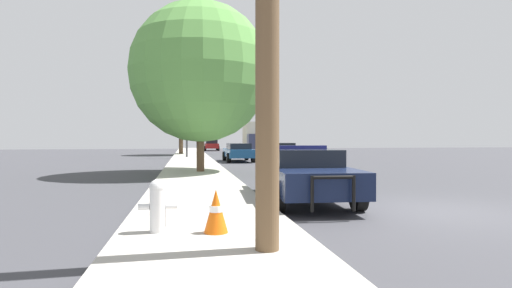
{
  "coord_description": "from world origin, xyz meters",
  "views": [
    {
      "loc": [
        -5.48,
        -8.04,
        1.62
      ],
      "look_at": [
        -1.81,
        12.98,
        1.32
      ],
      "focal_mm": 28.0,
      "sensor_mm": 36.0,
      "label": 1
    }
  ],
  "objects_px": {
    "car_background_midblock": "(238,152)",
    "tree_sidewalk_near": "(200,72)",
    "car_background_oncoming": "(283,151)",
    "fire_hydrant": "(158,204)",
    "traffic_light": "(209,116)",
    "traffic_cone": "(216,211)",
    "car_background_distant": "(211,145)",
    "tree_sidewalk_far": "(181,112)",
    "box_truck": "(256,137)",
    "police_car": "(303,172)"
  },
  "relations": [
    {
      "from": "car_background_distant",
      "to": "traffic_light",
      "type": "bearing_deg",
      "value": -94.1
    },
    {
      "from": "tree_sidewalk_near",
      "to": "tree_sidewalk_far",
      "type": "bearing_deg",
      "value": 93.1
    },
    {
      "from": "traffic_light",
      "to": "car_background_distant",
      "type": "bearing_deg",
      "value": 86.08
    },
    {
      "from": "traffic_light",
      "to": "tree_sidewalk_near",
      "type": "bearing_deg",
      "value": -94.87
    },
    {
      "from": "car_background_distant",
      "to": "tree_sidewalk_near",
      "type": "distance_m",
      "value": 34.66
    },
    {
      "from": "police_car",
      "to": "car_background_oncoming",
      "type": "xyz_separation_m",
      "value": [
        4.14,
        18.97,
        -0.04
      ]
    },
    {
      "from": "traffic_light",
      "to": "tree_sidewalk_near",
      "type": "height_order",
      "value": "tree_sidewalk_near"
    },
    {
      "from": "tree_sidewalk_near",
      "to": "box_truck",
      "type": "bearing_deg",
      "value": 74.65
    },
    {
      "from": "tree_sidewalk_near",
      "to": "traffic_cone",
      "type": "bearing_deg",
      "value": -90.79
    },
    {
      "from": "tree_sidewalk_near",
      "to": "traffic_cone",
      "type": "distance_m",
      "value": 12.58
    },
    {
      "from": "police_car",
      "to": "box_truck",
      "type": "relative_size",
      "value": 0.71
    },
    {
      "from": "tree_sidewalk_far",
      "to": "fire_hydrant",
      "type": "bearing_deg",
      "value": -89.88
    },
    {
      "from": "traffic_light",
      "to": "fire_hydrant",
      "type": "bearing_deg",
      "value": -95.04
    },
    {
      "from": "car_background_oncoming",
      "to": "tree_sidewalk_far",
      "type": "bearing_deg",
      "value": -51.17
    },
    {
      "from": "car_background_midblock",
      "to": "box_truck",
      "type": "xyz_separation_m",
      "value": [
        4.12,
        16.25,
        1.11
      ]
    },
    {
      "from": "car_background_midblock",
      "to": "tree_sidewalk_near",
      "type": "xyz_separation_m",
      "value": [
        -2.95,
        -9.49,
        3.91
      ]
    },
    {
      "from": "car_background_midblock",
      "to": "traffic_light",
      "type": "bearing_deg",
      "value": 109.15
    },
    {
      "from": "fire_hydrant",
      "to": "tree_sidewalk_near",
      "type": "xyz_separation_m",
      "value": [
        1.07,
        11.68,
        4.03
      ]
    },
    {
      "from": "box_truck",
      "to": "traffic_cone",
      "type": "bearing_deg",
      "value": 81.91
    },
    {
      "from": "tree_sidewalk_far",
      "to": "traffic_light",
      "type": "bearing_deg",
      "value": -70.78
    },
    {
      "from": "car_background_oncoming",
      "to": "tree_sidewalk_near",
      "type": "height_order",
      "value": "tree_sidewalk_near"
    },
    {
      "from": "traffic_light",
      "to": "car_background_oncoming",
      "type": "bearing_deg",
      "value": -34.18
    },
    {
      "from": "fire_hydrant",
      "to": "traffic_cone",
      "type": "xyz_separation_m",
      "value": [
        0.91,
        -0.2,
        -0.1
      ]
    },
    {
      "from": "tree_sidewalk_near",
      "to": "traffic_cone",
      "type": "xyz_separation_m",
      "value": [
        -0.16,
        -11.89,
        -4.13
      ]
    },
    {
      "from": "car_background_midblock",
      "to": "traffic_cone",
      "type": "height_order",
      "value": "car_background_midblock"
    },
    {
      "from": "traffic_cone",
      "to": "tree_sidewalk_far",
      "type": "bearing_deg",
      "value": 91.7
    },
    {
      "from": "police_car",
      "to": "tree_sidewalk_near",
      "type": "xyz_separation_m",
      "value": [
        -2.36,
        8.22,
        3.87
      ]
    },
    {
      "from": "traffic_light",
      "to": "box_truck",
      "type": "height_order",
      "value": "traffic_light"
    },
    {
      "from": "fire_hydrant",
      "to": "traffic_cone",
      "type": "height_order",
      "value": "fire_hydrant"
    },
    {
      "from": "car_background_oncoming",
      "to": "traffic_cone",
      "type": "xyz_separation_m",
      "value": [
        -6.66,
        -22.64,
        -0.23
      ]
    },
    {
      "from": "car_background_distant",
      "to": "box_truck",
      "type": "distance_m",
      "value": 9.76
    },
    {
      "from": "box_truck",
      "to": "traffic_cone",
      "type": "relative_size",
      "value": 10.49
    },
    {
      "from": "police_car",
      "to": "fire_hydrant",
      "type": "xyz_separation_m",
      "value": [
        -3.43,
        -3.46,
        -0.16
      ]
    },
    {
      "from": "car_background_oncoming",
      "to": "tree_sidewalk_far",
      "type": "distance_m",
      "value": 13.35
    },
    {
      "from": "car_background_oncoming",
      "to": "fire_hydrant",
      "type": "bearing_deg",
      "value": 73.8
    },
    {
      "from": "police_car",
      "to": "car_background_midblock",
      "type": "bearing_deg",
      "value": -88.3
    },
    {
      "from": "traffic_cone",
      "to": "car_background_distant",
      "type": "bearing_deg",
      "value": 86.59
    },
    {
      "from": "police_car",
      "to": "car_background_distant",
      "type": "relative_size",
      "value": 1.2
    },
    {
      "from": "car_background_distant",
      "to": "tree_sidewalk_near",
      "type": "bearing_deg",
      "value": -94.5
    },
    {
      "from": "fire_hydrant",
      "to": "car_background_distant",
      "type": "distance_m",
      "value": 46.18
    },
    {
      "from": "fire_hydrant",
      "to": "traffic_light",
      "type": "distance_m",
      "value": 26.28
    },
    {
      "from": "car_background_distant",
      "to": "traffic_cone",
      "type": "bearing_deg",
      "value": -93.59
    },
    {
      "from": "police_car",
      "to": "traffic_cone",
      "type": "height_order",
      "value": "police_car"
    },
    {
      "from": "car_background_distant",
      "to": "tree_sidewalk_far",
      "type": "height_order",
      "value": "tree_sidewalk_far"
    },
    {
      "from": "car_background_oncoming",
      "to": "traffic_cone",
      "type": "distance_m",
      "value": 23.6
    },
    {
      "from": "car_background_midblock",
      "to": "tree_sidewalk_far",
      "type": "bearing_deg",
      "value": 108.91
    },
    {
      "from": "box_truck",
      "to": "tree_sidewalk_near",
      "type": "relative_size",
      "value": 0.94
    },
    {
      "from": "tree_sidewalk_near",
      "to": "car_background_midblock",
      "type": "bearing_deg",
      "value": 72.74
    },
    {
      "from": "tree_sidewalk_near",
      "to": "tree_sidewalk_far",
      "type": "xyz_separation_m",
      "value": [
        -1.14,
        21.12,
        -0.41
      ]
    },
    {
      "from": "car_background_midblock",
      "to": "traffic_cone",
      "type": "distance_m",
      "value": 21.6
    }
  ]
}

